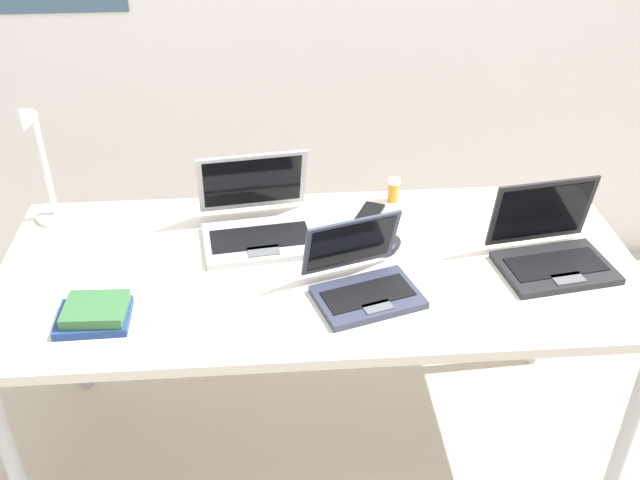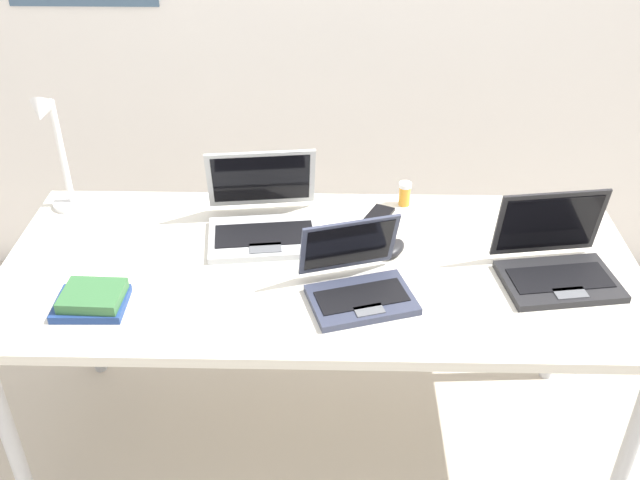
% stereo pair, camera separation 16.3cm
% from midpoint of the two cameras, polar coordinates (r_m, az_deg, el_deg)
% --- Properties ---
extents(ground_plane, '(12.00, 12.00, 0.00)m').
position_cam_midpoint_polar(ground_plane, '(2.55, 1.91, -15.65)').
color(ground_plane, '#B7AD9E').
extents(desk, '(1.80, 0.80, 0.74)m').
position_cam_midpoint_polar(desk, '(2.08, 2.25, -3.21)').
color(desk, silver).
rests_on(desk, ground_plane).
extents(desk_lamp, '(0.12, 0.18, 0.40)m').
position_cam_midpoint_polar(desk_lamp, '(2.31, -18.06, 6.38)').
color(desk_lamp, white).
rests_on(desk_lamp, desk).
extents(laptop_near_mouse, '(0.33, 0.31, 0.20)m').
position_cam_midpoint_polar(laptop_near_mouse, '(1.92, 5.42, -3.40)').
color(laptop_near_mouse, '#33384C').
rests_on(laptop_near_mouse, desk).
extents(laptop_far_corner, '(0.36, 0.34, 0.24)m').
position_cam_midpoint_polar(laptop_far_corner, '(2.16, -2.32, 1.63)').
color(laptop_far_corner, '#B7BABC').
rests_on(laptop_far_corner, desk).
extents(laptop_back_left, '(0.34, 0.29, 0.23)m').
position_cam_midpoint_polar(laptop_back_left, '(2.10, 20.23, -1.74)').
color(laptop_back_left, '#232326').
rests_on(laptop_back_left, desk).
extents(computer_mouse, '(0.09, 0.11, 0.03)m').
position_cam_midpoint_polar(computer_mouse, '(2.10, 8.01, -0.70)').
color(computer_mouse, black).
rests_on(computer_mouse, desk).
extents(cell_phone, '(0.12, 0.15, 0.01)m').
position_cam_midpoint_polar(cell_phone, '(2.27, 6.60, 1.77)').
color(cell_phone, black).
rests_on(cell_phone, desk).
extents(pill_bottle, '(0.04, 0.04, 0.08)m').
position_cam_midpoint_polar(pill_bottle, '(2.33, 8.68, 3.58)').
color(pill_bottle, gold).
rests_on(pill_bottle, desk).
extents(book_stack, '(0.18, 0.15, 0.05)m').
position_cam_midpoint_polar(book_stack, '(1.94, -15.23, -4.63)').
color(book_stack, navy).
rests_on(book_stack, desk).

